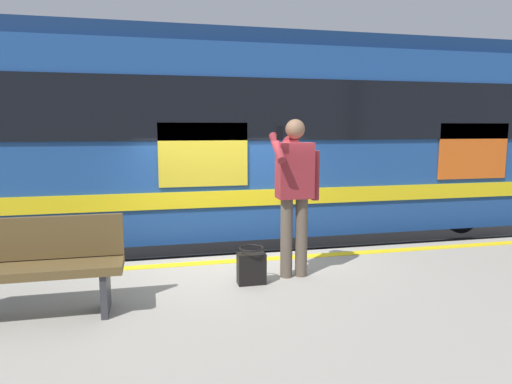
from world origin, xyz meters
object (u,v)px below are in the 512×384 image
object	(u,v)px
passenger	(295,185)
handbag	(251,267)
bench	(27,264)
train_carriage	(315,135)

from	to	relation	value
passenger	handbag	xyz separation A→B (m)	(0.54, 0.15, -0.88)
passenger	bench	xyz separation A→B (m)	(2.71, 0.54, -0.58)
train_carriage	passenger	bearing A→B (deg)	66.02
passenger	train_carriage	bearing A→B (deg)	-113.98
handbag	passenger	bearing A→B (deg)	-164.45
handbag	bench	distance (m)	2.23
handbag	bench	world-z (taller)	bench
passenger	bench	size ratio (longest dim) A/B	1.07
passenger	bench	bearing A→B (deg)	11.19
train_carriage	bench	xyz separation A→B (m)	(4.11, 3.67, -1.09)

